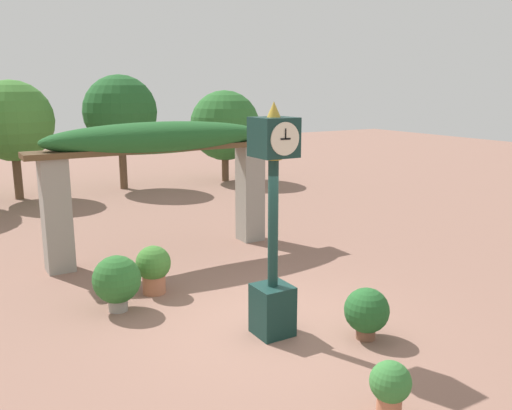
{
  "coord_description": "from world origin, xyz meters",
  "views": [
    {
      "loc": [
        -4.27,
        -6.86,
        3.78
      ],
      "look_at": [
        -0.07,
        0.24,
        1.96
      ],
      "focal_mm": 38.0,
      "sensor_mm": 36.0,
      "label": 1
    }
  ],
  "objects_px": {
    "pedestal_clock": "(273,232)",
    "potted_plant_far_right": "(390,386)",
    "potted_plant_far_left": "(117,280)",
    "potted_plant_near_right": "(153,267)",
    "potted_plant_near_left": "(367,311)"
  },
  "relations": [
    {
      "from": "pedestal_clock",
      "to": "potted_plant_far_right",
      "type": "bearing_deg",
      "value": -90.11
    },
    {
      "from": "potted_plant_far_left",
      "to": "potted_plant_far_right",
      "type": "relative_size",
      "value": 1.39
    },
    {
      "from": "pedestal_clock",
      "to": "potted_plant_near_right",
      "type": "relative_size",
      "value": 3.93
    },
    {
      "from": "potted_plant_near_right",
      "to": "potted_plant_far_right",
      "type": "bearing_deg",
      "value": -79.13
    },
    {
      "from": "potted_plant_near_right",
      "to": "potted_plant_far_left",
      "type": "relative_size",
      "value": 0.93
    },
    {
      "from": "potted_plant_near_left",
      "to": "potted_plant_far_right",
      "type": "xyz_separation_m",
      "value": [
        -1.15,
        -1.68,
        -0.04
      ]
    },
    {
      "from": "potted_plant_near_left",
      "to": "potted_plant_far_right",
      "type": "height_order",
      "value": "potted_plant_near_left"
    },
    {
      "from": "potted_plant_near_left",
      "to": "potted_plant_far_left",
      "type": "xyz_separation_m",
      "value": [
        -2.94,
        2.97,
        0.1
      ]
    },
    {
      "from": "potted_plant_near_right",
      "to": "potted_plant_far_left",
      "type": "height_order",
      "value": "potted_plant_far_left"
    },
    {
      "from": "pedestal_clock",
      "to": "potted_plant_far_left",
      "type": "xyz_separation_m",
      "value": [
        -1.8,
        2.11,
        -1.1
      ]
    },
    {
      "from": "pedestal_clock",
      "to": "potted_plant_far_right",
      "type": "xyz_separation_m",
      "value": [
        -0.0,
        -2.54,
        -1.24
      ]
    },
    {
      "from": "pedestal_clock",
      "to": "potted_plant_far_left",
      "type": "height_order",
      "value": "pedestal_clock"
    },
    {
      "from": "potted_plant_near_left",
      "to": "potted_plant_far_left",
      "type": "distance_m",
      "value": 4.19
    },
    {
      "from": "pedestal_clock",
      "to": "potted_plant_far_right",
      "type": "relative_size",
      "value": 5.09
    },
    {
      "from": "potted_plant_far_right",
      "to": "potted_plant_near_left",
      "type": "bearing_deg",
      "value": 55.63
    }
  ]
}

